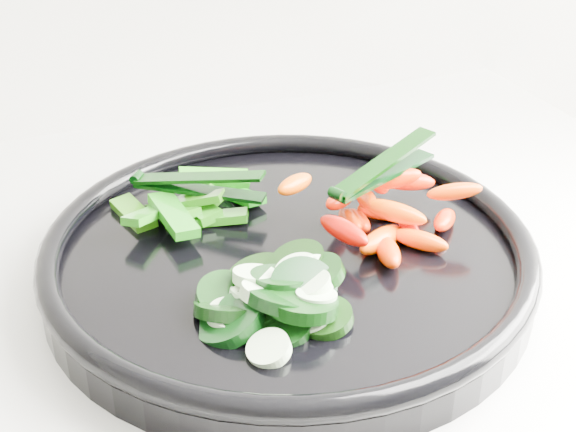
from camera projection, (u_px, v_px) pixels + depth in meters
name	position (u px, v px, depth m)	size (l,w,h in m)	color
veggie_tray	(288.00, 255.00, 0.61)	(0.39, 0.39, 0.04)	black
cucumber_pile	(272.00, 298.00, 0.54)	(0.13, 0.13, 0.04)	black
carrot_pile	(383.00, 211.00, 0.63)	(0.16, 0.13, 0.05)	#EA1400
pepper_pile	(189.00, 206.00, 0.65)	(0.12, 0.10, 0.03)	#0C700A
tong_carrot	(381.00, 170.00, 0.62)	(0.11, 0.06, 0.02)	black
tong_pepper	(195.00, 183.00, 0.65)	(0.10, 0.08, 0.02)	black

